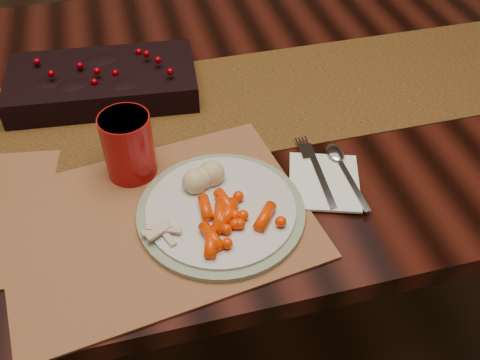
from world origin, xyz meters
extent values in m
plane|color=black|center=(0.00, 0.00, 0.00)|extent=(5.00, 5.00, 0.00)
cube|color=black|center=(0.00, 0.00, 0.38)|extent=(1.80, 1.00, 0.75)
cube|color=#4B2D13|center=(-0.04, -0.03, 0.75)|extent=(1.59, 0.34, 0.00)
cube|color=brown|center=(-0.13, -0.31, 0.75)|extent=(0.51, 0.40, 0.00)
cylinder|color=silver|center=(-0.03, -0.32, 0.76)|extent=(0.29, 0.29, 0.01)
cube|color=white|center=(0.16, -0.29, 0.76)|extent=(0.15, 0.16, 0.00)
cylinder|color=#A20D0F|center=(-0.15, -0.19, 0.81)|extent=(0.10, 0.10, 0.11)
camera|label=1|loc=(-0.14, -0.87, 1.38)|focal=40.00mm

